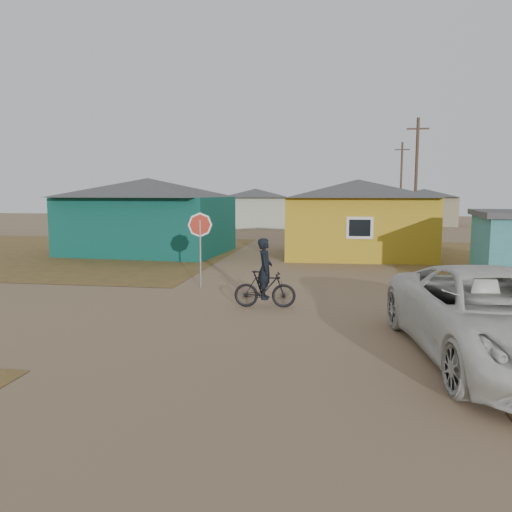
% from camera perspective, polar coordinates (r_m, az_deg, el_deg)
% --- Properties ---
extents(ground, '(120.00, 120.00, 0.00)m').
position_cam_1_polar(ground, '(12.50, 2.17, -7.74)').
color(ground, '#83684C').
extents(grass_nw, '(20.00, 18.00, 0.00)m').
position_cam_1_polar(grass_nw, '(29.56, -22.42, 0.44)').
color(grass_nw, brown).
rests_on(grass_nw, ground).
extents(house_teal, '(8.93, 7.08, 4.00)m').
position_cam_1_polar(house_teal, '(27.39, -12.19, 4.63)').
color(house_teal, '#0B3F37').
rests_on(house_teal, ground).
extents(house_yellow, '(7.72, 6.76, 3.90)m').
position_cam_1_polar(house_yellow, '(26.03, 11.50, 4.41)').
color(house_yellow, gold).
rests_on(house_yellow, ground).
extents(house_pale_west, '(7.04, 6.15, 3.60)m').
position_cam_1_polar(house_pale_west, '(46.61, -0.02, 5.57)').
color(house_pale_west, '#ABB59B').
rests_on(house_pale_west, ground).
extents(house_beige_east, '(6.95, 6.05, 3.60)m').
position_cam_1_polar(house_beige_east, '(52.70, 18.60, 5.39)').
color(house_beige_east, gray).
rests_on(house_beige_east, ground).
extents(house_pale_north, '(6.28, 5.81, 3.40)m').
position_cam_1_polar(house_pale_north, '(60.03, -5.76, 5.82)').
color(house_pale_north, '#ABB59B').
rests_on(house_pale_north, ground).
extents(utility_pole_near, '(1.40, 0.20, 8.00)m').
position_cam_1_polar(utility_pole_near, '(34.37, 17.82, 8.43)').
color(utility_pole_near, '#49372C').
rests_on(utility_pole_near, ground).
extents(utility_pole_far, '(1.40, 0.20, 8.00)m').
position_cam_1_polar(utility_pole_far, '(50.35, 16.24, 8.01)').
color(utility_pole_far, '#49372C').
rests_on(utility_pole_far, ground).
extents(stop_sign, '(0.84, 0.10, 2.57)m').
position_cam_1_polar(stop_sign, '(17.04, -6.40, 2.66)').
color(stop_sign, gray).
rests_on(stop_sign, ground).
extents(cyclist, '(1.78, 0.66, 1.97)m').
position_cam_1_polar(cyclist, '(14.09, 1.03, -3.02)').
color(cyclist, black).
rests_on(cyclist, ground).
extents(vehicle, '(3.69, 6.67, 1.77)m').
position_cam_1_polar(vehicle, '(10.62, 25.74, -6.26)').
color(vehicle, silver).
rests_on(vehicle, ground).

